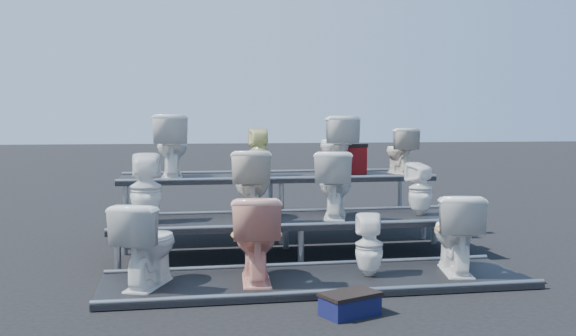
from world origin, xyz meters
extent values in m
plane|color=black|center=(0.00, 0.00, 0.00)|extent=(80.00, 80.00, 0.00)
cube|color=black|center=(0.00, -1.30, 0.03)|extent=(4.20, 1.20, 0.06)
cube|color=black|center=(0.00, 0.00, 0.23)|extent=(4.20, 1.20, 0.46)
cube|color=black|center=(0.00, 1.30, 0.43)|extent=(4.20, 1.20, 0.86)
imported|color=white|center=(-1.64, -1.30, 0.46)|extent=(0.70, 0.89, 0.80)
imported|color=#EAA38D|center=(-0.62, -1.30, 0.48)|extent=(0.54, 0.86, 0.84)
imported|color=white|center=(0.53, -1.30, 0.37)|extent=(0.34, 0.34, 0.62)
imported|color=white|center=(1.45, -1.30, 0.47)|extent=(0.62, 0.88, 0.82)
imported|color=white|center=(-1.70, 0.00, 0.85)|extent=(0.36, 0.37, 0.79)
imported|color=silver|center=(-0.49, 0.00, 0.87)|extent=(0.55, 0.85, 0.82)
imported|color=white|center=(0.50, 0.00, 0.86)|extent=(0.66, 0.88, 0.80)
imported|color=white|center=(1.59, 0.00, 0.78)|extent=(0.38, 0.38, 0.65)
imported|color=white|center=(-1.41, 1.30, 1.28)|extent=(0.49, 0.83, 0.84)
imported|color=#CFCF85|center=(-0.22, 1.30, 1.19)|extent=(0.30, 0.31, 0.66)
imported|color=white|center=(0.86, 1.30, 1.27)|extent=(0.48, 0.82, 0.82)
imported|color=silver|center=(1.80, 1.30, 1.19)|extent=(0.37, 0.64, 0.65)
cube|color=maroon|center=(1.03, 1.49, 1.05)|extent=(0.59, 0.50, 0.38)
cube|color=#0E1135|center=(0.04, -2.36, 0.08)|extent=(0.53, 0.43, 0.16)
camera|label=1|loc=(-1.39, -7.40, 1.61)|focal=40.00mm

